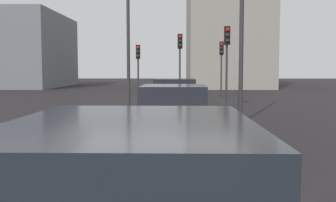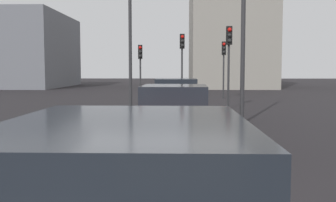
% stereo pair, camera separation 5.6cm
% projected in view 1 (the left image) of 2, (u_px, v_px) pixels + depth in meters
% --- Properties ---
extents(car_black_lead, '(4.48, 2.05, 1.62)m').
position_uv_depth(car_black_lead, '(174.00, 100.00, 15.96)').
color(car_black_lead, black).
rests_on(car_black_lead, ground_plane).
extents(car_red_second, '(4.26, 2.09, 1.60)m').
position_uv_depth(car_red_second, '(174.00, 119.00, 9.96)').
color(car_red_second, maroon).
rests_on(car_red_second, ground_plane).
extents(traffic_light_near_left, '(0.33, 0.30, 4.16)m').
position_uv_depth(traffic_light_near_left, '(180.00, 53.00, 24.62)').
color(traffic_light_near_left, '#2D2D30').
rests_on(traffic_light_near_left, ground_plane).
extents(traffic_light_near_right, '(0.32, 0.29, 3.86)m').
position_uv_depth(traffic_light_near_right, '(221.00, 58.00, 27.12)').
color(traffic_light_near_right, '#2D2D30').
rests_on(traffic_light_near_right, ground_plane).
extents(traffic_light_far_left, '(0.32, 0.29, 4.10)m').
position_uv_depth(traffic_light_far_left, '(227.00, 50.00, 19.69)').
color(traffic_light_far_left, '#2D2D30').
rests_on(traffic_light_far_left, ground_plane).
extents(traffic_light_far_right, '(0.32, 0.29, 3.56)m').
position_uv_depth(traffic_light_far_right, '(138.00, 60.00, 25.81)').
color(traffic_light_far_right, '#2D2D30').
rests_on(traffic_light_far_right, ground_plane).
extents(street_lamp_kerbside, '(0.56, 0.36, 8.11)m').
position_uv_depth(street_lamp_kerbside, '(128.00, 13.00, 19.42)').
color(street_lamp_kerbside, '#2D2D30').
rests_on(street_lamp_kerbside, ground_plane).
extents(street_lamp_far, '(0.56, 0.36, 7.17)m').
position_uv_depth(street_lamp_far, '(242.00, 6.00, 14.28)').
color(street_lamp_far, '#2D2D30').
rests_on(street_lamp_far, ground_plane).
extents(building_facade_left, '(13.56, 8.46, 15.16)m').
position_uv_depth(building_facade_left, '(226.00, 19.00, 44.57)').
color(building_facade_left, gray).
rests_on(building_facade_left, ground_plane).
extents(building_facade_center, '(14.32, 7.24, 8.11)m').
position_uv_depth(building_facade_center, '(31.00, 51.00, 45.00)').
color(building_facade_center, slate).
rests_on(building_facade_center, ground_plane).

